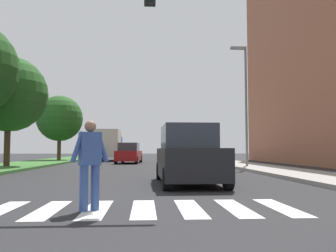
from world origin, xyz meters
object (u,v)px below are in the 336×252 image
tree_far (9,94)px  sedan_midblock (129,154)px  suv_crossing (188,156)px  pedestrian_performer (90,161)px  street_lamp_right (245,94)px  tree_distant (60,118)px  truck_box_delivery (109,145)px

tree_far → sedan_midblock: tree_far is taller
suv_crossing → sedan_midblock: 17.86m
tree_far → pedestrian_performer: tree_far is taller
street_lamp_right → sedan_midblock: size_ratio=1.60×
tree_distant → sedan_midblock: size_ratio=1.33×
truck_box_delivery → pedestrian_performer: bearing=-84.8°
tree_distant → truck_box_delivery: (4.65, 1.59, -2.54)m
sedan_midblock → tree_far: bearing=-133.0°
tree_distant → suv_crossing: (9.82, -22.97, -3.25)m
street_lamp_right → tree_distant: bearing=137.7°
sedan_midblock → pedestrian_performer: bearing=-89.2°
tree_far → pedestrian_performer: bearing=-64.1°
sedan_midblock → truck_box_delivery: size_ratio=0.76×
street_lamp_right → truck_box_delivery: street_lamp_right is taller
suv_crossing → sedan_midblock: bearing=99.0°
sedan_midblock → suv_crossing: bearing=-81.0°
truck_box_delivery → tree_far: bearing=-107.8°
sedan_midblock → truck_box_delivery: bearing=109.0°
tree_far → pedestrian_performer: (7.33, -15.12, -3.60)m
pedestrian_performer → sedan_midblock: bearing=90.8°
tree_distant → street_lamp_right: size_ratio=0.84×
tree_far → tree_distant: (-0.00, 12.85, -0.36)m
street_lamp_right → truck_box_delivery: (-9.94, 14.86, -2.96)m
pedestrian_performer → sedan_midblock: sedan_midblock is taller
tree_distant → sedan_midblock: (7.03, -5.33, -3.39)m
truck_box_delivery → street_lamp_right: bearing=-56.2°
pedestrian_performer → suv_crossing: bearing=63.6°
tree_far → sedan_midblock: (7.02, 7.52, -3.75)m
suv_crossing → street_lamp_right: bearing=63.8°
suv_crossing → truck_box_delivery: truck_box_delivery is taller
tree_far → sedan_midblock: size_ratio=1.43×
pedestrian_performer → street_lamp_right: bearing=63.8°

